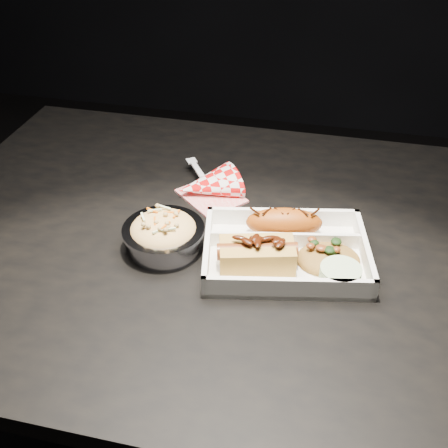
{
  "coord_description": "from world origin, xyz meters",
  "views": [
    {
      "loc": [
        0.1,
        -0.72,
        1.31
      ],
      "look_at": [
        -0.05,
        -0.05,
        0.81
      ],
      "focal_mm": 45.0,
      "sensor_mm": 36.0,
      "label": 1
    }
  ],
  "objects_px": {
    "hotdog": "(257,253)",
    "napkin_fork": "(207,186)",
    "food_tray": "(285,254)",
    "fried_pastry": "(284,223)",
    "dining_table": "(261,281)",
    "foil_coleslaw_cup": "(164,234)"
  },
  "relations": [
    {
      "from": "fried_pastry",
      "to": "hotdog",
      "type": "relative_size",
      "value": 1.01
    },
    {
      "from": "food_tray",
      "to": "fried_pastry",
      "type": "relative_size",
      "value": 2.27
    },
    {
      "from": "food_tray",
      "to": "hotdog",
      "type": "relative_size",
      "value": 2.28
    },
    {
      "from": "fried_pastry",
      "to": "foil_coleslaw_cup",
      "type": "distance_m",
      "value": 0.19
    },
    {
      "from": "foil_coleslaw_cup",
      "to": "dining_table",
      "type": "bearing_deg",
      "value": 21.53
    },
    {
      "from": "hotdog",
      "to": "napkin_fork",
      "type": "distance_m",
      "value": 0.23
    },
    {
      "from": "dining_table",
      "to": "food_tray",
      "type": "relative_size",
      "value": 4.28
    },
    {
      "from": "food_tray",
      "to": "napkin_fork",
      "type": "xyz_separation_m",
      "value": [
        -0.17,
        0.16,
        0.01
      ]
    },
    {
      "from": "dining_table",
      "to": "hotdog",
      "type": "distance_m",
      "value": 0.15
    },
    {
      "from": "hotdog",
      "to": "napkin_fork",
      "type": "xyz_separation_m",
      "value": [
        -0.13,
        0.19,
        -0.02
      ]
    },
    {
      "from": "food_tray",
      "to": "fried_pastry",
      "type": "xyz_separation_m",
      "value": [
        -0.01,
        0.05,
        0.02
      ]
    },
    {
      "from": "food_tray",
      "to": "hotdog",
      "type": "bearing_deg",
      "value": -149.23
    },
    {
      "from": "napkin_fork",
      "to": "hotdog",
      "type": "bearing_deg",
      "value": -0.67
    },
    {
      "from": "hotdog",
      "to": "dining_table",
      "type": "bearing_deg",
      "value": 76.88
    },
    {
      "from": "hotdog",
      "to": "napkin_fork",
      "type": "relative_size",
      "value": 0.74
    },
    {
      "from": "food_tray",
      "to": "hotdog",
      "type": "xyz_separation_m",
      "value": [
        -0.04,
        -0.04,
        0.02
      ]
    },
    {
      "from": "dining_table",
      "to": "napkin_fork",
      "type": "xyz_separation_m",
      "value": [
        -0.12,
        0.11,
        0.11
      ]
    },
    {
      "from": "food_tray",
      "to": "fried_pastry",
      "type": "bearing_deg",
      "value": 90.0
    },
    {
      "from": "food_tray",
      "to": "napkin_fork",
      "type": "distance_m",
      "value": 0.23
    },
    {
      "from": "hotdog",
      "to": "foil_coleslaw_cup",
      "type": "xyz_separation_m",
      "value": [
        -0.15,
        0.02,
        -0.0
      ]
    },
    {
      "from": "dining_table",
      "to": "food_tray",
      "type": "bearing_deg",
      "value": -46.31
    },
    {
      "from": "fried_pastry",
      "to": "dining_table",
      "type": "bearing_deg",
      "value": -160.43
    }
  ]
}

